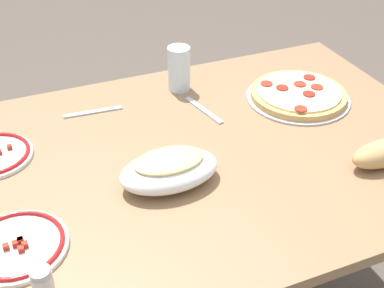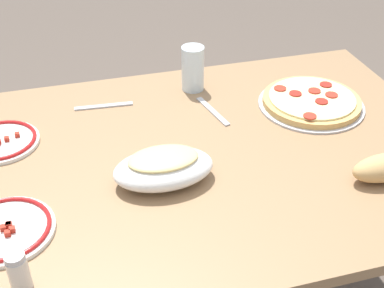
{
  "view_description": "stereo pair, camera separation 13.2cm",
  "coord_description": "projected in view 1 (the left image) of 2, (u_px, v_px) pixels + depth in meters",
  "views": [
    {
      "loc": [
        0.41,
        1.0,
        1.51
      ],
      "look_at": [
        0.0,
        0.0,
        0.76
      ],
      "focal_mm": 48.64,
      "sensor_mm": 36.0,
      "label": 1
    },
    {
      "loc": [
        0.29,
        1.04,
        1.51
      ],
      "look_at": [
        0.0,
        0.0,
        0.76
      ],
      "focal_mm": 48.64,
      "sensor_mm": 36.0,
      "label": 2
    }
  ],
  "objects": [
    {
      "name": "side_plate_near",
      "position": [
        16.0,
        245.0,
        1.06
      ],
      "size": [
        0.21,
        0.21,
        0.02
      ],
      "color": "white",
      "rests_on": "dining_table"
    },
    {
      "name": "bread_loaf",
      "position": [
        383.0,
        153.0,
        1.28
      ],
      "size": [
        0.18,
        0.07,
        0.07
      ],
      "primitive_type": "ellipsoid",
      "color": "tan",
      "rests_on": "dining_table"
    },
    {
      "name": "fork_left",
      "position": [
        93.0,
        112.0,
        1.5
      ],
      "size": [
        0.17,
        0.03,
        0.0
      ],
      "primitive_type": "cube",
      "rotation": [
        0.0,
        0.0,
        6.21
      ],
      "color": "#B7B7BC",
      "rests_on": "dining_table"
    },
    {
      "name": "water_glass",
      "position": [
        179.0,
        69.0,
        1.58
      ],
      "size": [
        0.07,
        0.07,
        0.14
      ],
      "primitive_type": "cylinder",
      "color": "silver",
      "rests_on": "dining_table"
    },
    {
      "name": "pepperoni_pizza",
      "position": [
        298.0,
        95.0,
        1.56
      ],
      "size": [
        0.31,
        0.31,
        0.03
      ],
      "color": "#B7B7BC",
      "rests_on": "dining_table"
    },
    {
      "name": "spice_shaker",
      "position": [
        44.0,
        287.0,
        0.93
      ],
      "size": [
        0.04,
        0.04,
        0.09
      ],
      "color": "silver",
      "rests_on": "dining_table"
    },
    {
      "name": "dining_table",
      "position": [
        192.0,
        187.0,
        1.4
      ],
      "size": [
        1.4,
        0.93,
        0.73
      ],
      "color": "#93704C",
      "rests_on": "ground"
    },
    {
      "name": "baked_pasta_dish",
      "position": [
        169.0,
        169.0,
        1.22
      ],
      "size": [
        0.24,
        0.15,
        0.08
      ],
      "color": "white",
      "rests_on": "dining_table"
    },
    {
      "name": "fork_right",
      "position": [
        204.0,
        110.0,
        1.51
      ],
      "size": [
        0.05,
        0.17,
        0.0
      ],
      "primitive_type": "cube",
      "rotation": [
        0.0,
        0.0,
        4.92
      ],
      "color": "#B7B7BC",
      "rests_on": "dining_table"
    }
  ]
}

